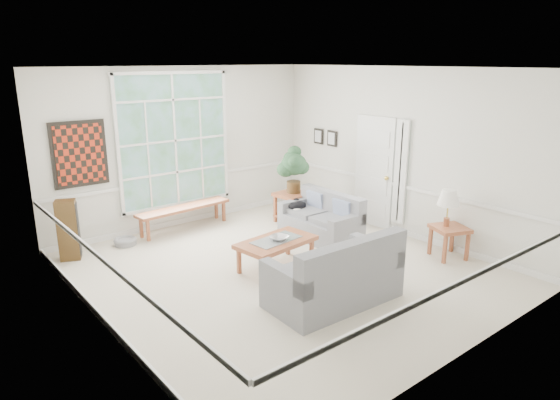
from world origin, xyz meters
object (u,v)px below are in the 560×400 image
(end_table, at_px, (292,207))
(side_table, at_px, (449,242))
(loveseat_front, at_px, (334,268))
(coffee_table, at_px, (276,254))
(loveseat_right, at_px, (320,216))

(end_table, xyz_separation_m, side_table, (0.78, -2.99, -0.03))
(loveseat_front, distance_m, end_table, 3.40)
(loveseat_front, height_order, side_table, loveseat_front)
(end_table, bearing_deg, coffee_table, -136.52)
(loveseat_front, bearing_deg, end_table, 61.23)
(loveseat_right, xyz_separation_m, coffee_table, (-1.46, -0.56, -0.18))
(loveseat_right, distance_m, side_table, 2.22)
(loveseat_front, distance_m, coffee_table, 1.36)
(loveseat_right, bearing_deg, loveseat_front, -128.52)
(loveseat_right, xyz_separation_m, loveseat_front, (-1.55, -1.90, 0.07))
(loveseat_front, relative_size, side_table, 3.35)
(loveseat_right, bearing_deg, coffee_table, -158.07)
(loveseat_front, height_order, end_table, loveseat_front)
(coffee_table, bearing_deg, loveseat_front, -100.82)
(end_table, relative_size, side_table, 1.13)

